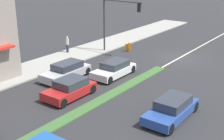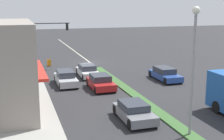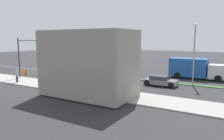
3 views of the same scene
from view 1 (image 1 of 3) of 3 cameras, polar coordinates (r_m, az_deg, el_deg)
ground_plane at (r=18.19m, az=-12.72°, el=-11.23°), size 160.00×160.00×0.00m
lane_marking_center at (r=31.83m, az=12.25°, el=2.20°), size 0.16×60.00×0.01m
traffic_signal_main at (r=31.81m, az=0.62°, el=9.83°), size 4.59×0.34×5.60m
pedestrian at (r=32.74m, az=-8.18°, el=4.77°), size 0.34×0.34×1.72m
warning_aframe_sign at (r=33.41m, az=2.99°, el=4.17°), size 0.45×0.53×0.84m
coupe_blue at (r=19.44m, az=10.89°, el=-6.96°), size 1.83×4.38×1.28m
van_white at (r=25.95m, az=0.37°, el=0.17°), size 1.82×4.18×1.28m
hatchback_red at (r=22.16m, az=-7.73°, el=-3.39°), size 1.92×3.84×1.31m
sedan_silver at (r=25.67m, az=-8.37°, el=-0.19°), size 1.75×4.39×1.35m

